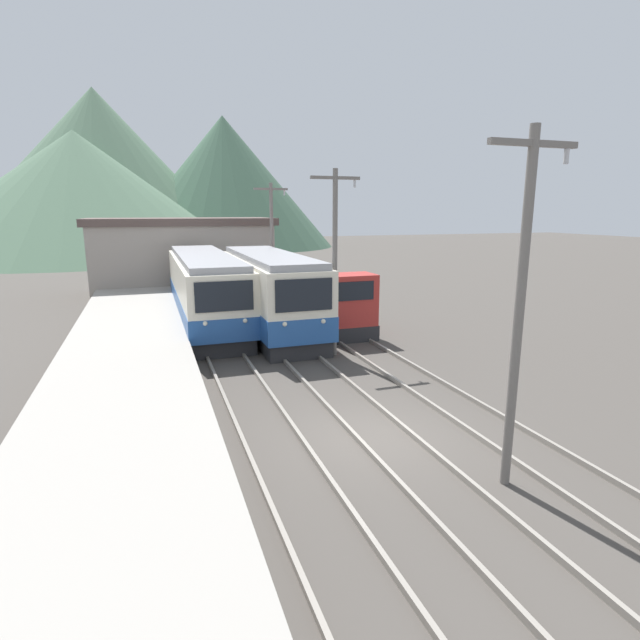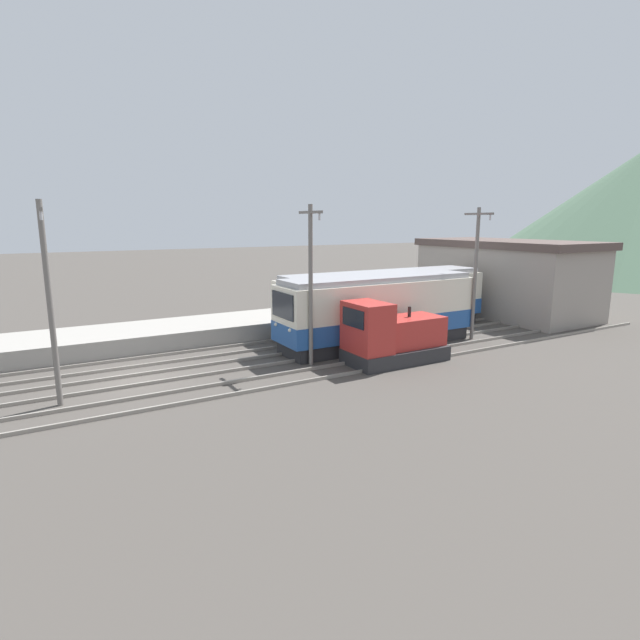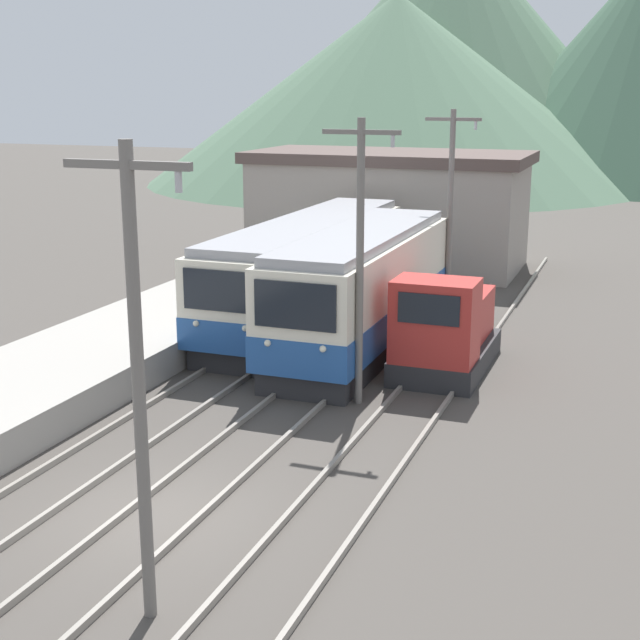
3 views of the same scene
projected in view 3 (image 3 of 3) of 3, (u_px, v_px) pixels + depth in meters
The scene contains 12 objects.
ground_plane at pixel (154, 515), 17.26m from camera, with size 200.00×200.00×0.00m, color #47423D.
track_left at pixel (43, 491), 18.13m from camera, with size 1.54×60.00×0.14m.
track_center at pixel (163, 514), 17.18m from camera, with size 1.54×60.00×0.14m.
track_right at pixel (308, 540), 16.16m from camera, with size 1.54×60.00×0.14m.
commuter_train_left at pixel (309, 275), 31.28m from camera, with size 2.84×13.84×3.64m.
commuter_train_center at pixel (362, 295), 28.01m from camera, with size 2.84×11.36×3.78m.
shunting_locomotive at pixel (445, 331), 25.87m from camera, with size 2.40×4.92×3.00m.
catenary_mast_near at pixel (138, 373), 12.99m from camera, with size 2.00×0.20×7.35m.
catenary_mast_mid at pixel (360, 253), 22.49m from camera, with size 2.00×0.20×7.35m.
catenary_mast_far at pixel (450, 205), 31.98m from camera, with size 2.00×0.20×7.35m.
station_building at pixel (389, 209), 41.15m from camera, with size 12.60×6.30×5.28m.
mountain_backdrop at pixel (483, 63), 82.37m from camera, with size 60.21×56.04×24.02m.
Camera 3 is at (8.54, -13.63, 8.00)m, focal length 50.00 mm.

